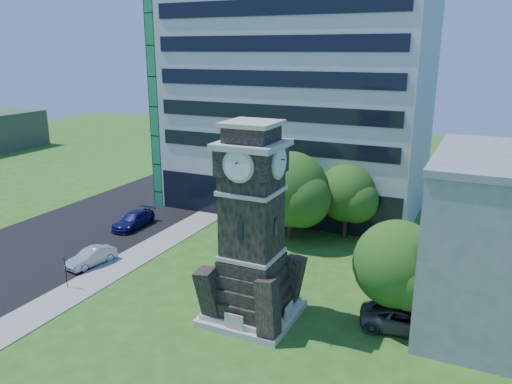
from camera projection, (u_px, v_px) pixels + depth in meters
The scene contains 14 objects.
ground at pixel (194, 320), 30.80m from camera, with size 160.00×160.00×0.00m, color #2C5A19.
sidewalk at pixel (125, 263), 39.05m from camera, with size 3.00×70.00×0.06m, color gray.
street at pixel (46, 245), 42.54m from camera, with size 14.00×80.00×0.02m, color black.
clock_tower at pixel (252, 237), 29.86m from camera, with size 5.40×5.40×12.22m.
office_tall at pixel (299, 69), 50.66m from camera, with size 26.20×15.11×28.60m.
car_street_mid at pixel (92, 257), 38.52m from camera, with size 1.39×3.98×1.31m, color #9EA2A6.
car_street_north at pixel (133, 220), 46.74m from camera, with size 2.00×4.91×1.43m, color #131454.
car_east_lot at pixel (405, 319), 29.53m from camera, with size 2.43×5.28×1.47m, color #4D4C51.
park_bench at pixel (246, 314), 30.44m from camera, with size 2.03×0.54×1.05m.
street_sign at pixel (65, 269), 34.56m from camera, with size 0.56×0.06×2.33m.
tree_nw at pixel (252, 172), 46.46m from camera, with size 7.16×6.50×8.61m.
tree_nc at pixel (291, 191), 42.80m from camera, with size 7.18×6.52×7.81m.
tree_ne at pixel (347, 195), 43.25m from camera, with size 5.55×5.04×6.64m.
tree_east at pixel (398, 266), 29.40m from camera, with size 5.76×5.24×6.55m.
Camera 1 is at (15.17, -23.17, 16.09)m, focal length 35.00 mm.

